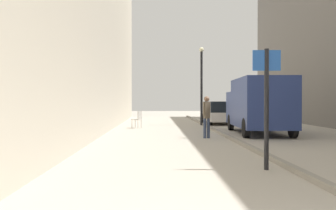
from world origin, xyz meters
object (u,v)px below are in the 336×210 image
at_px(parked_car, 219,113).
at_px(pedestrian_main_foreground, 207,114).
at_px(cafe_chair_near_window, 138,118).
at_px(delivery_van, 258,104).
at_px(lamp_post, 201,81).
at_px(street_sign_post, 266,98).

bearing_deg(parked_car, pedestrian_main_foreground, -103.47).
distance_m(pedestrian_main_foreground, cafe_chair_near_window, 6.23).
relative_size(delivery_van, lamp_post, 1.18).
height_order(pedestrian_main_foreground, cafe_chair_near_window, pedestrian_main_foreground).
distance_m(delivery_van, street_sign_post, 8.97).
bearing_deg(pedestrian_main_foreground, cafe_chair_near_window, -83.12).
distance_m(pedestrian_main_foreground, street_sign_post, 6.79).
xyz_separation_m(pedestrian_main_foreground, delivery_van, (2.62, 1.92, 0.36)).
xyz_separation_m(street_sign_post, lamp_post, (0.39, 14.56, 1.18)).
bearing_deg(lamp_post, cafe_chair_near_window, -147.81).
bearing_deg(delivery_van, pedestrian_main_foreground, -141.23).
xyz_separation_m(delivery_van, parked_car, (-0.54, 7.23, -0.61)).
xyz_separation_m(delivery_van, street_sign_post, (-2.25, -8.68, 0.22)).
distance_m(parked_car, street_sign_post, 16.02).
relative_size(parked_car, street_sign_post, 1.62).
bearing_deg(pedestrian_main_foreground, street_sign_post, 71.06).
bearing_deg(street_sign_post, cafe_chair_near_window, -72.66).
distance_m(street_sign_post, lamp_post, 14.61).
bearing_deg(pedestrian_main_foreground, delivery_van, -165.82).
height_order(delivery_van, cafe_chair_near_window, delivery_van).
height_order(street_sign_post, lamp_post, lamp_post).
bearing_deg(cafe_chair_near_window, parked_car, -28.34).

